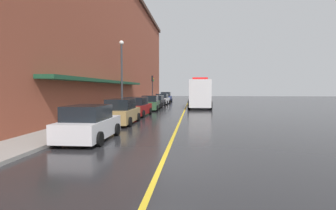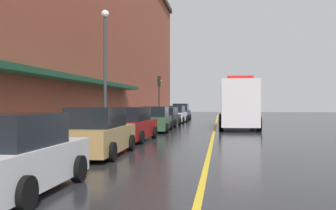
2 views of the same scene
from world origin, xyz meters
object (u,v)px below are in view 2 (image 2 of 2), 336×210
at_px(parked_car_2, 130,125).
at_px(parked_car_4, 166,117).
at_px(parked_car_3, 155,120).
at_px(parking_meter_1, 98,121).
at_px(parking_meter_2, 131,116).
at_px(parked_car_5, 175,115).
at_px(box_truck, 238,105).
at_px(parking_meter_0, 90,122).
at_px(traffic_light_near, 159,90).
at_px(parked_car_0, 12,156).
at_px(parked_car_6, 181,112).
at_px(street_lamp_left, 105,58).
at_px(parked_car_1, 98,133).

distance_m(parked_car_2, parked_car_4, 12.24).
height_order(parked_car_3, parking_meter_1, parked_car_3).
bearing_deg(parked_car_2, parking_meter_2, 15.10).
bearing_deg(parked_car_5, parking_meter_2, 175.13).
relative_size(parked_car_4, box_truck, 0.52).
bearing_deg(parking_meter_0, parked_car_3, 80.47).
xyz_separation_m(parked_car_3, traffic_light_near, (-1.40, 10.56, 2.37)).
height_order(parked_car_2, parking_meter_2, parked_car_2).
bearing_deg(parked_car_2, parking_meter_0, 152.11).
height_order(parked_car_2, parking_meter_0, parked_car_2).
bearing_deg(parking_meter_2, parked_car_0, -85.13).
distance_m(parked_car_3, traffic_light_near, 10.92).
height_order(parked_car_6, parking_meter_2, parked_car_6).
distance_m(parked_car_5, parking_meter_2, 12.82).
relative_size(parked_car_0, box_truck, 0.48).
bearing_deg(parked_car_6, parking_meter_0, 176.92).
xyz_separation_m(parked_car_2, parking_meter_0, (-1.30, -2.25, 0.26)).
relative_size(street_lamp_left, traffic_light_near, 1.61).
distance_m(parked_car_2, traffic_light_near, 17.25).
distance_m(parking_meter_0, street_lamp_left, 5.41).
height_order(parked_car_6, parking_meter_1, parked_car_6).
xyz_separation_m(parked_car_5, parking_meter_2, (-1.41, -12.74, 0.28)).
bearing_deg(parked_car_1, parked_car_6, -0.74).
bearing_deg(parked_car_0, parked_car_2, 0.47).
bearing_deg(parked_car_6, parked_car_0, -179.98).
height_order(parked_car_0, parking_meter_1, parked_car_0).
distance_m(parked_car_3, parked_car_4, 5.77).
xyz_separation_m(parked_car_1, parking_meter_2, (-1.39, 11.09, 0.24)).
relative_size(parked_car_0, parked_car_2, 0.88).
relative_size(parked_car_4, parking_meter_2, 3.45).
xyz_separation_m(parked_car_0, parked_car_2, (-0.15, 11.40, 0.01)).
distance_m(parked_car_0, street_lamp_left, 14.00).
relative_size(parking_meter_2, street_lamp_left, 0.19).
distance_m(parking_meter_2, street_lamp_left, 5.01).
bearing_deg(street_lamp_left, parking_meter_0, -81.90).
distance_m(parked_car_1, street_lamp_left, 8.46).
relative_size(parked_car_0, parking_meter_1, 3.19).
xyz_separation_m(parked_car_0, parked_car_5, (-0.04, 29.79, -0.01)).
height_order(parking_meter_1, parking_meter_2, same).
height_order(parking_meter_2, traffic_light_near, traffic_light_near).
height_order(parked_car_1, traffic_light_near, traffic_light_near).
height_order(parked_car_0, traffic_light_near, traffic_light_near).
bearing_deg(parked_car_0, parked_car_1, 0.27).
bearing_deg(parking_meter_1, street_lamp_left, 100.93).
relative_size(parked_car_5, box_truck, 0.52).
height_order(box_truck, parking_meter_1, box_truck).
relative_size(parked_car_3, traffic_light_near, 1.09).
xyz_separation_m(parked_car_6, street_lamp_left, (-1.99, -22.32, 3.54)).
bearing_deg(parking_meter_2, parked_car_3, 29.29).
bearing_deg(traffic_light_near, parked_car_6, 79.59).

